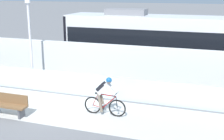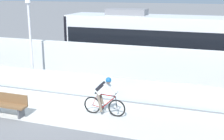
{
  "view_description": "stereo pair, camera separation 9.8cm",
  "coord_description": "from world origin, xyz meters",
  "px_view_note": "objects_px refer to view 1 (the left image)",
  "views": [
    {
      "loc": [
        6.58,
        -10.68,
        4.95
      ],
      "look_at": [
        2.14,
        2.35,
        1.25
      ],
      "focal_mm": 48.5,
      "sensor_mm": 36.0,
      "label": 1
    },
    {
      "loc": [
        6.67,
        -10.65,
        4.95
      ],
      "look_at": [
        2.14,
        2.35,
        1.25
      ],
      "focal_mm": 48.5,
      "sensor_mm": 36.0,
      "label": 2
    }
  ],
  "objects_px": {
    "cyclist_on_bike": "(105,96)",
    "lamp_post_antenna": "(29,24)",
    "tram": "(158,43)",
    "bench": "(9,104)"
  },
  "relations": [
    {
      "from": "cyclist_on_bike",
      "to": "tram",
      "type": "bearing_deg",
      "value": 83.0
    },
    {
      "from": "cyclist_on_bike",
      "to": "bench",
      "type": "distance_m",
      "value": 3.84
    },
    {
      "from": "cyclist_on_bike",
      "to": "lamp_post_antenna",
      "type": "bearing_deg",
      "value": 155.55
    },
    {
      "from": "cyclist_on_bike",
      "to": "bench",
      "type": "height_order",
      "value": "cyclist_on_bike"
    },
    {
      "from": "bench",
      "to": "lamp_post_antenna",
      "type": "bearing_deg",
      "value": 108.15
    },
    {
      "from": "tram",
      "to": "bench",
      "type": "xyz_separation_m",
      "value": [
        -4.45,
        -8.14,
        -1.41
      ]
    },
    {
      "from": "cyclist_on_bike",
      "to": "bench",
      "type": "relative_size",
      "value": 1.11
    },
    {
      "from": "lamp_post_antenna",
      "to": "tram",
      "type": "bearing_deg",
      "value": 40.14
    },
    {
      "from": "bench",
      "to": "tram",
      "type": "bearing_deg",
      "value": 61.34
    },
    {
      "from": "cyclist_on_bike",
      "to": "lamp_post_antenna",
      "type": "distance_m",
      "value": 5.77
    }
  ]
}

